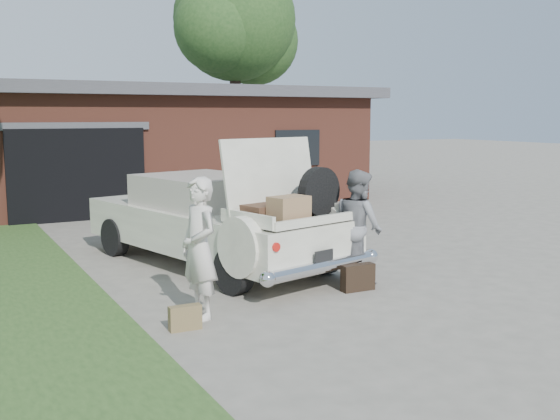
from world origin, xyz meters
name	(u,v)px	position (x,y,z in m)	size (l,w,h in m)	color
ground	(300,291)	(0.00, 0.00, 0.00)	(90.00, 90.00, 0.00)	gray
house	(138,143)	(0.98, 11.47, 1.67)	(12.80, 7.80, 3.30)	brown
tree_right	(236,27)	(6.35, 16.09, 5.92)	(5.48, 4.77, 8.58)	#38281E
sedan	(214,219)	(-0.44, 2.13, 0.77)	(3.20, 5.58, 2.17)	silver
woman_left	(199,248)	(-1.72, -0.49, 0.88)	(0.64, 0.42, 1.76)	beige
woman_right	(358,226)	(1.03, 0.03, 0.86)	(0.83, 0.65, 1.71)	gray
suitcase_left	(185,318)	(-2.06, -0.87, 0.15)	(0.38, 0.12, 0.30)	olive
suitcase_right	(358,277)	(0.74, -0.39, 0.19)	(0.50, 0.16, 0.39)	black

